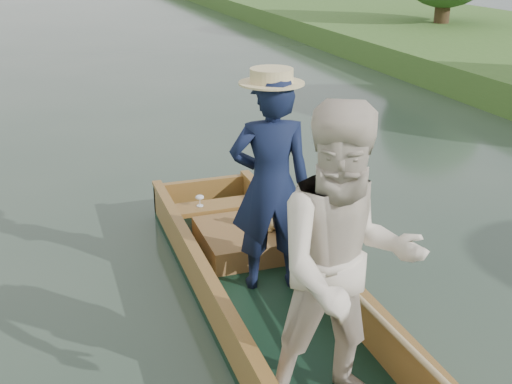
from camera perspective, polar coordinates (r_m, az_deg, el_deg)
name	(u,v)px	position (r m, az deg, el deg)	size (l,w,h in m)	color
ground	(280,327)	(5.28, 2.15, -11.93)	(120.00, 120.00, 0.00)	#283D30
punt	(302,259)	(4.62, 4.15, -5.94)	(1.12, 5.00, 2.11)	black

